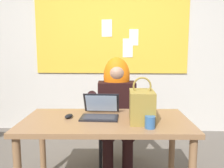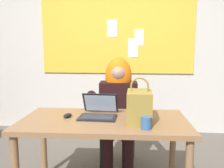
{
  "view_description": "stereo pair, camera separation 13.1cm",
  "coord_description": "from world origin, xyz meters",
  "px_view_note": "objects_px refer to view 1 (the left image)",
  "views": [
    {
      "loc": [
        0.18,
        -1.91,
        1.31
      ],
      "look_at": [
        0.08,
        0.39,
        0.98
      ],
      "focal_mm": 37.87,
      "sensor_mm": 36.0,
      "label": 1
    },
    {
      "loc": [
        0.31,
        -1.9,
        1.31
      ],
      "look_at": [
        0.08,
        0.39,
        0.98
      ],
      "focal_mm": 37.87,
      "sensor_mm": 36.0,
      "label": 2
    }
  ],
  "objects_px": {
    "person_costumed": "(117,103)",
    "handbag": "(142,106)",
    "desk_main": "(106,129)",
    "chair_at_desk": "(117,120)",
    "coffee_mug": "(150,122)",
    "laptop": "(100,112)",
    "computer_mouse": "(69,116)"
  },
  "relations": [
    {
      "from": "person_costumed",
      "to": "handbag",
      "type": "distance_m",
      "value": 0.7
    },
    {
      "from": "laptop",
      "to": "computer_mouse",
      "type": "xyz_separation_m",
      "value": [
        -0.27,
        -0.05,
        -0.03
      ]
    },
    {
      "from": "handbag",
      "to": "coffee_mug",
      "type": "bearing_deg",
      "value": -73.66
    },
    {
      "from": "chair_at_desk",
      "to": "laptop",
      "type": "xyz_separation_m",
      "value": [
        -0.13,
        -0.65,
        0.27
      ]
    },
    {
      "from": "laptop",
      "to": "handbag",
      "type": "bearing_deg",
      "value": -17.74
    },
    {
      "from": "person_costumed",
      "to": "desk_main",
      "type": "bearing_deg",
      "value": -10.95
    },
    {
      "from": "person_costumed",
      "to": "computer_mouse",
      "type": "distance_m",
      "value": 0.71
    },
    {
      "from": "desk_main",
      "to": "handbag",
      "type": "relative_size",
      "value": 3.88
    },
    {
      "from": "chair_at_desk",
      "to": "laptop",
      "type": "distance_m",
      "value": 0.72
    },
    {
      "from": "desk_main",
      "to": "coffee_mug",
      "type": "xyz_separation_m",
      "value": [
        0.35,
        -0.22,
        0.13
      ]
    },
    {
      "from": "computer_mouse",
      "to": "coffee_mug",
      "type": "height_order",
      "value": "coffee_mug"
    },
    {
      "from": "chair_at_desk",
      "to": "computer_mouse",
      "type": "xyz_separation_m",
      "value": [
        -0.41,
        -0.71,
        0.24
      ]
    },
    {
      "from": "chair_at_desk",
      "to": "person_costumed",
      "type": "relative_size",
      "value": 0.72
    },
    {
      "from": "chair_at_desk",
      "to": "computer_mouse",
      "type": "bearing_deg",
      "value": -29.04
    },
    {
      "from": "laptop",
      "to": "coffee_mug",
      "type": "relative_size",
      "value": 3.54
    },
    {
      "from": "laptop",
      "to": "desk_main",
      "type": "bearing_deg",
      "value": -52.33
    },
    {
      "from": "desk_main",
      "to": "laptop",
      "type": "relative_size",
      "value": 4.37
    },
    {
      "from": "desk_main",
      "to": "laptop",
      "type": "distance_m",
      "value": 0.16
    },
    {
      "from": "desk_main",
      "to": "computer_mouse",
      "type": "bearing_deg",
      "value": 175.69
    },
    {
      "from": "person_costumed",
      "to": "laptop",
      "type": "xyz_separation_m",
      "value": [
        -0.14,
        -0.52,
        0.04
      ]
    },
    {
      "from": "handbag",
      "to": "coffee_mug",
      "type": "height_order",
      "value": "handbag"
    },
    {
      "from": "desk_main",
      "to": "person_costumed",
      "type": "bearing_deg",
      "value": 82.39
    },
    {
      "from": "computer_mouse",
      "to": "coffee_mug",
      "type": "relative_size",
      "value": 1.09
    },
    {
      "from": "desk_main",
      "to": "handbag",
      "type": "distance_m",
      "value": 0.38
    },
    {
      "from": "person_costumed",
      "to": "coffee_mug",
      "type": "distance_m",
      "value": 0.87
    },
    {
      "from": "desk_main",
      "to": "handbag",
      "type": "bearing_deg",
      "value": -9.06
    },
    {
      "from": "chair_at_desk",
      "to": "handbag",
      "type": "distance_m",
      "value": 0.89
    },
    {
      "from": "desk_main",
      "to": "person_costumed",
      "type": "xyz_separation_m",
      "value": [
        0.08,
        0.6,
        0.09
      ]
    },
    {
      "from": "laptop",
      "to": "person_costumed",
      "type": "bearing_deg",
      "value": 76.92
    },
    {
      "from": "person_costumed",
      "to": "chair_at_desk",
      "type": "bearing_deg",
      "value": 177.75
    },
    {
      "from": "computer_mouse",
      "to": "handbag",
      "type": "height_order",
      "value": "handbag"
    },
    {
      "from": "desk_main",
      "to": "coffee_mug",
      "type": "distance_m",
      "value": 0.44
    }
  ]
}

